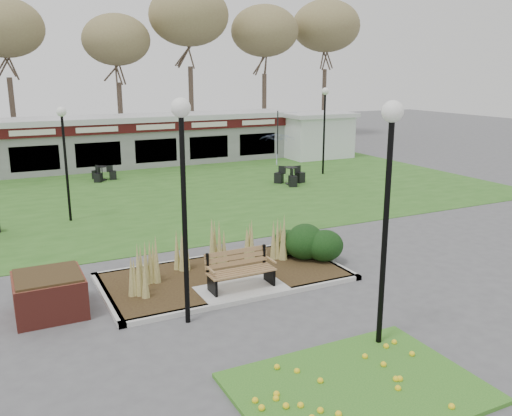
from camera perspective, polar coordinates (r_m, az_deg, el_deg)
name	(u,v)px	position (r m, az deg, el deg)	size (l,w,h in m)	color
ground	(244,295)	(13.55, -1.25, -9.12)	(100.00, 100.00, 0.00)	#515154
lawn	(128,197)	(24.46, -13.29, 1.18)	(34.00, 16.00, 0.02)	#2E5F1E
flower_bed	(357,386)	(10.02, 10.60, -17.98)	(4.20, 3.00, 0.16)	#2B6C1F
planting_bed	(265,257)	(15.07, 0.96, -5.16)	(6.75, 3.40, 1.27)	black
park_bench	(240,269)	(13.54, -1.71, -6.46)	(1.70, 0.66, 0.93)	olive
brick_planter	(49,294)	(13.24, -20.93, -8.45)	(1.50, 1.50, 0.95)	maroon
food_pavilion	(93,143)	(31.91, -16.79, 6.61)	(24.60, 3.40, 2.90)	gray
service_hut	(316,134)	(34.99, 6.30, 7.71)	(4.40, 3.40, 2.83)	white
tree_backdrop	(63,24)	(39.74, -19.66, 17.75)	(47.24, 5.24, 10.36)	#47382B
lamp_post_near_right	(389,172)	(10.37, 13.80, 3.67)	(0.40, 0.40, 4.86)	black
lamp_post_mid_left	(183,163)	(11.20, -7.73, 4.71)	(0.40, 0.40, 4.86)	black
lamp_post_mid_right	(64,139)	(20.54, -19.58, 6.87)	(0.34, 0.34, 4.16)	black
lamp_post_far_right	(325,112)	(28.90, 7.24, 10.03)	(0.38, 0.38, 4.54)	black
bistro_set_c	(291,178)	(26.45, 3.65, 3.14)	(1.47, 1.54, 0.83)	black
bistro_set_d	(102,176)	(28.40, -15.86, 3.31)	(1.21, 1.33, 0.71)	black
patio_umbrella	(277,149)	(27.93, 2.27, 6.19)	(2.06, 2.10, 2.32)	black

